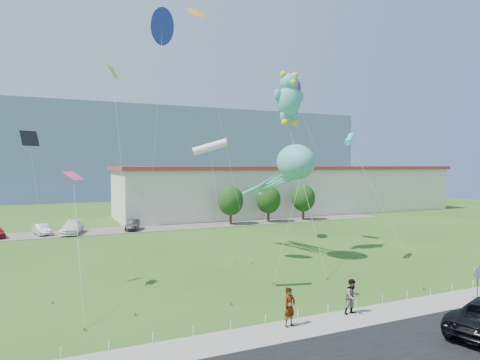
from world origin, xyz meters
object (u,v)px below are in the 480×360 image
parked_car_silver (42,229)px  octopus_kite (287,171)px  pedestrian_right (352,297)px  parked_car_black (133,225)px  teddy_bear_kite (289,97)px  parked_car_white (72,227)px  warehouse (292,189)px  pedestrian_left (290,307)px  stop_sign (478,276)px

parked_car_silver → octopus_kite: bearing=-63.1°
pedestrian_right → parked_car_black: bearing=96.2°
teddy_bear_kite → octopus_kite: bearing=-126.7°
parked_car_black → octopus_kite: bearing=-48.7°
parked_car_black → teddy_bear_kite: size_ratio=0.24×
parked_car_silver → parked_car_black: 10.66m
parked_car_white → parked_car_black: size_ratio=1.29×
warehouse → octopus_kite: (-19.80, -31.94, 3.73)m
warehouse → pedestrian_left: size_ratio=30.45×
warehouse → parked_car_black: 31.22m
teddy_bear_kite → parked_car_silver: bearing=133.6°
stop_sign → parked_car_black: bearing=108.6°
stop_sign → pedestrian_left: size_ratio=1.25×
pedestrian_right → octopus_kite: size_ratio=0.15×
pedestrian_right → octopus_kite: 16.38m
warehouse → octopus_kite: 37.76m
pedestrian_right → teddy_bear_kite: size_ratio=0.12×
parked_car_white → teddy_bear_kite: (17.67, -21.45, 13.79)m
pedestrian_left → parked_car_silver: size_ratio=0.52×
parked_car_white → stop_sign: bearing=-48.8°
parked_car_black → pedestrian_left: bearing=-70.1°
parked_car_white → parked_car_black: (7.25, 0.03, -0.09)m
parked_car_white → teddy_bear_kite: 31.02m
pedestrian_right → parked_car_white: pedestrian_right is taller
stop_sign → pedestrian_right: (-7.54, 1.97, -0.79)m
pedestrian_left → parked_car_white: 37.78m
parked_car_silver → parked_car_black: size_ratio=0.95×
stop_sign → parked_car_black: stop_sign is taller
parked_car_silver → parked_car_white: (3.38, -0.69, 0.13)m
pedestrian_right → parked_car_black: pedestrian_right is taller
stop_sign → pedestrian_left: 11.84m
pedestrian_left → octopus_kite: (8.37, 14.42, 6.75)m
teddy_bear_kite → stop_sign: bearing=-81.3°
pedestrian_left → teddy_bear_kite: bearing=44.0°
parked_car_black → parked_car_white: bearing=-162.0°
pedestrian_right → parked_car_black: size_ratio=0.48×
stop_sign → teddy_bear_kite: teddy_bear_kite is taller
octopus_kite → teddy_bear_kite: bearing=53.3°
parked_car_white → parked_car_black: parked_car_white is taller
teddy_bear_kite → parked_car_black: bearing=115.9°
octopus_kite → parked_car_silver: bearing=131.5°
stop_sign → octopus_kite: octopus_kite is taller
octopus_kite → parked_car_black: bearing=113.5°
pedestrian_left → octopus_kite: octopus_kite is taller
pedestrian_left → octopus_kite: size_ratio=0.15×
octopus_kite → warehouse: bearing=58.2°
pedestrian_right → parked_car_silver: (-16.13, 37.35, -0.39)m
parked_car_silver → parked_car_white: 3.45m
parked_car_white → octopus_kite: size_ratio=0.40×
stop_sign → teddy_bear_kite: bearing=98.7°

